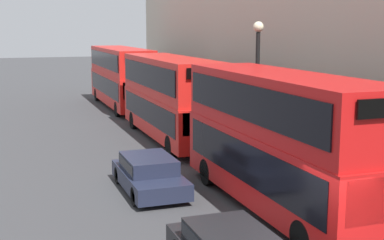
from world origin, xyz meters
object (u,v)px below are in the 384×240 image
(bus_leading, at_px, (280,136))
(pedestrian, at_px, (205,113))
(bus_second_in_queue, at_px, (170,95))
(bus_third_in_queue, at_px, (121,75))
(car_hatchback, at_px, (149,173))

(bus_leading, height_order, pedestrian, bus_leading)
(bus_second_in_queue, height_order, pedestrian, bus_second_in_queue)
(bus_second_in_queue, xyz_separation_m, bus_third_in_queue, (0.00, 12.30, 0.03))
(bus_third_in_queue, relative_size, pedestrian, 6.30)
(car_hatchback, distance_m, pedestrian, 12.82)
(bus_second_in_queue, height_order, bus_third_in_queue, bus_third_in_queue)
(bus_leading, relative_size, car_hatchback, 2.35)
(bus_leading, xyz_separation_m, car_hatchback, (-3.40, 3.39, -1.76))
(bus_leading, bearing_deg, car_hatchback, 135.05)
(bus_third_in_queue, bearing_deg, bus_leading, -90.00)
(car_hatchback, bearing_deg, bus_second_in_queue, 67.81)
(bus_leading, relative_size, bus_third_in_queue, 0.89)
(pedestrian, bearing_deg, bus_leading, -101.63)
(bus_leading, bearing_deg, pedestrian, 78.37)
(bus_second_in_queue, relative_size, pedestrian, 5.84)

